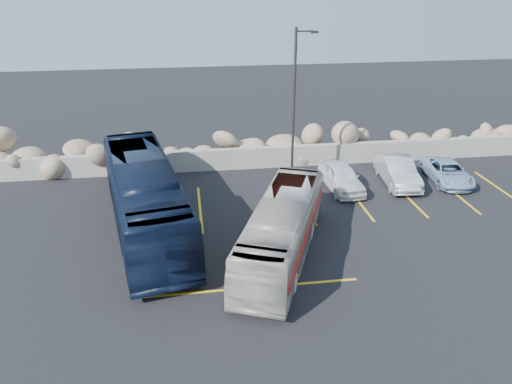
{
  "coord_description": "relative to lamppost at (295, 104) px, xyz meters",
  "views": [
    {
      "loc": [
        -2.9,
        -14.63,
        10.51
      ],
      "look_at": [
        -0.22,
        4.0,
        2.06
      ],
      "focal_mm": 35.0,
      "sensor_mm": 36.0,
      "label": 1
    }
  ],
  "objects": [
    {
      "name": "ground",
      "position": [
        -2.56,
        -9.5,
        -4.3
      ],
      "size": [
        90.0,
        90.0,
        0.0
      ],
      "primitive_type": "plane",
      "color": "black",
      "rests_on": "ground"
    },
    {
      "name": "seawall",
      "position": [
        -2.56,
        2.5,
        -3.7
      ],
      "size": [
        60.0,
        0.4,
        1.2
      ],
      "primitive_type": "cube",
      "color": "gray",
      "rests_on": "ground"
    },
    {
      "name": "riprap_pile",
      "position": [
        -2.56,
        3.7,
        -3.0
      ],
      "size": [
        54.0,
        2.8,
        2.6
      ],
      "primitive_type": null,
      "color": "#967D62",
      "rests_on": "ground"
    },
    {
      "name": "parking_lines",
      "position": [
        2.09,
        -3.93,
        -4.29
      ],
      "size": [
        18.16,
        9.36,
        0.01
      ],
      "color": "gold",
      "rests_on": "ground"
    },
    {
      "name": "lamppost",
      "position": [
        0.0,
        0.0,
        0.0
      ],
      "size": [
        1.14,
        0.18,
        8.0
      ],
      "color": "#302C2A",
      "rests_on": "ground"
    },
    {
      "name": "vintage_bus",
      "position": [
        -2.0,
        -7.27,
        -3.09
      ],
      "size": [
        5.18,
        8.75,
        2.41
      ],
      "primitive_type": "imported",
      "rotation": [
        0.0,
        0.0,
        -0.39
      ],
      "color": "#BBB4A8",
      "rests_on": "ground"
    },
    {
      "name": "tour_coach",
      "position": [
        -7.41,
        -4.22,
        -2.75
      ],
      "size": [
        4.64,
        11.42,
        3.1
      ],
      "primitive_type": "imported",
      "rotation": [
        0.0,
        0.0,
        0.19
      ],
      "color": "black",
      "rests_on": "ground"
    },
    {
      "name": "car_a",
      "position": [
        2.32,
        -1.16,
        -3.63
      ],
      "size": [
        1.8,
        3.97,
        1.32
      ],
      "primitive_type": "imported",
      "rotation": [
        0.0,
        0.0,
        0.06
      ],
      "color": "white",
      "rests_on": "ground"
    },
    {
      "name": "car_b",
      "position": [
        5.49,
        -0.87,
        -3.6
      ],
      "size": [
        1.85,
        4.34,
        1.39
      ],
      "primitive_type": "imported",
      "rotation": [
        0.0,
        0.0,
        -0.09
      ],
      "color": "#B2B1B7",
      "rests_on": "ground"
    },
    {
      "name": "car_d",
      "position": [
        8.26,
        -1.05,
        -3.75
      ],
      "size": [
        2.16,
        4.08,
        1.09
      ],
      "primitive_type": "imported",
      "rotation": [
        0.0,
        0.0,
        -0.09
      ],
      "color": "#90ADCD",
      "rests_on": "ground"
    }
  ]
}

